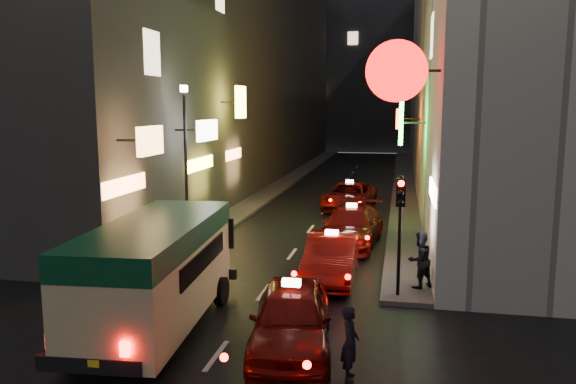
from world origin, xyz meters
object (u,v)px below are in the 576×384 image
Objects in this scene: minibus at (156,263)px; taxi_near at (291,313)px; pedestrian_crossing at (350,338)px; lamp_post at (186,155)px; traffic_light at (400,210)px.

minibus is 3.65m from taxi_near.
pedestrian_crossing is 0.29× the size of lamp_post.
traffic_light is (5.91, 3.34, 0.93)m from minibus.
taxi_near is at bearing -121.95° from traffic_light.
traffic_light is (0.94, 4.96, 1.80)m from pedestrian_crossing.
minibus reaches higher than taxi_near.
traffic_light is 9.42m from lamp_post.
traffic_light is at bearing -15.38° from pedestrian_crossing.
lamp_post reaches higher than minibus.
minibus is at bearing 67.35° from pedestrian_crossing.
lamp_post reaches higher than traffic_light.
pedestrian_crossing is at bearing -100.76° from traffic_light.
pedestrian_crossing is (4.97, -1.62, -0.87)m from minibus.
minibus is 1.06× the size of lamp_post.
traffic_light is at bearing -28.91° from lamp_post.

